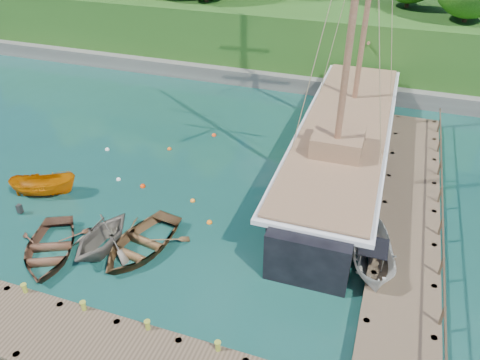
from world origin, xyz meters
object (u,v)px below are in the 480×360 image
object	(u,v)px
motorboat_orange	(46,195)
cabin_boat_white	(369,270)
rowboat_1	(104,249)
rowboat_2	(142,249)
schooner	(343,147)
rowboat_0	(51,254)

from	to	relation	value
motorboat_orange	cabin_boat_white	size ratio (longest dim) A/B	0.77
rowboat_1	cabin_boat_white	world-z (taller)	rowboat_1
cabin_boat_white	rowboat_2	bearing A→B (deg)	179.94
rowboat_1	rowboat_2	world-z (taller)	rowboat_1
rowboat_1	motorboat_orange	world-z (taller)	rowboat_1
cabin_boat_white	schooner	bearing A→B (deg)	95.13
cabin_boat_white	schooner	xyz separation A→B (m)	(-2.89, 9.48, 1.23)
cabin_boat_white	rowboat_0	bearing A→B (deg)	-176.45
rowboat_1	schooner	xyz separation A→B (m)	(9.90, 12.42, 1.23)
rowboat_2	motorboat_orange	world-z (taller)	motorboat_orange
motorboat_orange	schooner	distance (m)	18.46
rowboat_2	schooner	world-z (taller)	schooner
rowboat_1	motorboat_orange	size ratio (longest dim) A/B	1.03
rowboat_0	rowboat_2	xyz separation A→B (m)	(4.08, 1.85, 0.00)
motorboat_orange	rowboat_0	bearing A→B (deg)	-161.61
cabin_boat_white	rowboat_1	bearing A→B (deg)	-178.85
rowboat_2	motorboat_orange	xyz separation A→B (m)	(-7.71, 2.39, 0.00)
motorboat_orange	schooner	xyz separation A→B (m)	(15.85, 9.38, 1.23)
rowboat_1	cabin_boat_white	distance (m)	13.12
motorboat_orange	rowboat_2	bearing A→B (deg)	-129.42
rowboat_0	rowboat_1	world-z (taller)	rowboat_1
rowboat_2	motorboat_orange	size ratio (longest dim) A/B	1.33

